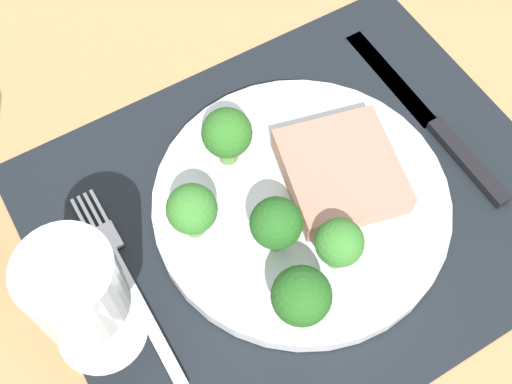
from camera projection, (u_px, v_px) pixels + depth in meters
ground_plane at (299, 217)px, 58.99cm from camera, size 140.00×110.00×3.00cm
placemat at (300, 208)px, 57.55cm from camera, size 44.19×35.50×0.30cm
plate at (301, 203)px, 56.71cm from camera, size 25.52×25.52×1.60cm
steak at (338, 167)px, 56.07cm from camera, size 11.41×11.81×2.47cm
broccoli_front_edge at (276, 224)px, 50.66cm from camera, size 4.17×4.17×5.99cm
broccoli_back_left at (227, 134)px, 54.79cm from camera, size 4.31×4.31×6.00cm
broccoli_near_steak at (339, 243)px, 50.18cm from camera, size 3.84×3.84×5.57cm
broccoli_near_fork at (192, 210)px, 51.67cm from camera, size 4.11×4.11×5.63cm
broccoli_center at (301, 296)px, 48.08cm from camera, size 4.55×4.55×5.94cm
fork at (127, 281)px, 53.86cm from camera, size 2.40×19.20×0.50cm
knife at (437, 127)px, 61.15cm from camera, size 1.80×23.00×0.80cm
wine_glass at (76, 291)px, 44.56cm from camera, size 7.22×7.22×13.08cm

